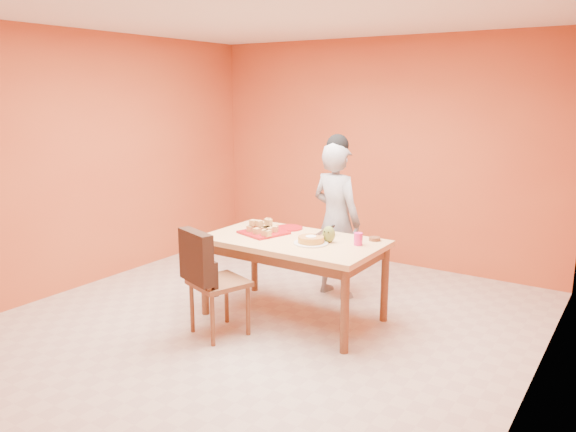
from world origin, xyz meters
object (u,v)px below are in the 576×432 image
Objects in this scene: dining_table at (293,249)px; checker_tin at (375,239)px; red_dinner_plate at (289,228)px; magenta_glass at (358,239)px; pastry_platter at (264,233)px; person at (336,220)px; sponge_cake at (311,240)px; egg_ornament at (329,234)px; dining_chair at (217,280)px.

dining_table is 0.74m from checker_tin.
red_dinner_plate is 2.57× the size of checker_tin.
checker_tin reaches higher than red_dinner_plate.
magenta_glass is at bearing -104.51° from checker_tin.
pastry_platter reaches higher than red_dinner_plate.
person is 0.53m from red_dinner_plate.
person reaches higher than red_dinner_plate.
egg_ornament is at bearing 50.48° from sponge_cake.
egg_ornament reaches higher than pastry_platter.
egg_ornament is 1.37× the size of magenta_glass.
magenta_glass is (0.59, 0.13, 0.15)m from dining_table.
dining_table is 15.51× the size of checker_tin.
person is 14.55× the size of magenta_glass.
pastry_platter is 0.93m from magenta_glass.
checker_tin is at bearing 158.87° from person.
egg_ornament is 1.44× the size of checker_tin.
dining_table is 0.77m from dining_chair.
sponge_cake reaches higher than checker_tin.
pastry_platter is at bearing 173.50° from sponge_cake.
person is at bearing 58.57° from red_dinner_plate.
checker_tin reaches higher than dining_table.
checker_tin is (0.98, 1.02, 0.28)m from dining_chair.
person is 0.83m from pastry_platter.
sponge_cake is (0.19, -0.81, 0.01)m from person.
checker_tin is at bearing 19.35° from pastry_platter.
dining_table is 1.01× the size of person.
dining_table is 7.00× the size of sponge_cake.
person is at bearing 146.63° from checker_tin.
dining_table is 1.68× the size of dining_chair.
magenta_glass is (0.26, 0.06, -0.02)m from egg_ornament.
dining_table is 6.05× the size of red_dinner_plate.
dining_chair reaches higher than dining_table.
dining_table is 0.26m from sponge_cake.
dining_table is 0.37m from egg_ornament.
dining_chair is at bearing -95.62° from red_dinner_plate.
dining_chair reaches higher than sponge_cake.
checker_tin is (0.42, 0.41, -0.02)m from sponge_cake.
dining_chair is at bearing -138.97° from magenta_glass.
dining_table is 10.78× the size of egg_ornament.
magenta_glass is (0.55, -0.62, 0.02)m from person.
dining_chair is 2.57× the size of pastry_platter.
person reaches higher than sponge_cake.
person reaches higher than magenta_glass.
dining_chair is (-0.34, -0.67, -0.17)m from dining_table.
red_dinner_plate is at bearing 72.08° from pastry_platter.
person is (0.03, 0.75, 0.13)m from dining_table.
checker_tin is at bearing 44.07° from sponge_cake.
magenta_glass reaches higher than sponge_cake.
person is at bearing 87.53° from dining_table.
dining_chair reaches higher than egg_ornament.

